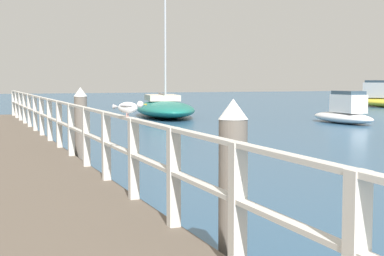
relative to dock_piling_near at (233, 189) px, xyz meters
The scene contains 6 objects.
pier_railing 8.61m from the dock_piling_near, 92.53° to the left, with size 0.12×25.51×1.06m.
dock_piling_near is the anchor object (origin of this frame).
dock_piling_far 7.99m from the dock_piling_near, 90.00° to the left, with size 0.29×0.29×1.77m.
seagull_foreground 2.63m from the dock_piling_near, 98.45° to the left, with size 0.41×0.32×0.21m.
boat_3 25.21m from the dock_piling_near, 73.24° to the left, with size 4.17×8.22×9.86m.
boat_4 21.58m from the dock_piling_near, 52.20° to the left, with size 1.34×4.01×1.43m.
Camera 1 is at (-0.65, -0.44, 1.97)m, focal length 56.83 mm.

